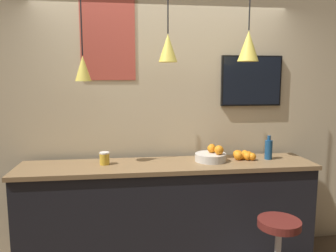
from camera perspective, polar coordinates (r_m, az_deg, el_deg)
name	(u,v)px	position (r m, az deg, el deg)	size (l,w,h in m)	color
back_wall	(163,112)	(3.34, -0.86, 2.42)	(8.00, 0.06, 2.90)	beige
service_counter	(168,215)	(3.21, 0.00, -15.27)	(2.72, 0.55, 1.01)	black
bar_stool	(278,252)	(2.90, 18.56, -20.06)	(0.43, 0.43, 0.70)	#B7B7BC
fruit_bowl	(211,156)	(3.15, 7.56, -5.13)	(0.30, 0.30, 0.16)	beige
orange_pile	(244,155)	(3.28, 13.10, -5.00)	(0.21, 0.20, 0.08)	orange
juice_bottle	(269,149)	(3.33, 17.11, -3.88)	(0.07, 0.07, 0.23)	navy
spread_jar	(105,158)	(3.05, -10.99, -5.55)	(0.09, 0.09, 0.11)	gold
pendant_lamp_left	(83,67)	(2.95, -14.60, 9.90)	(0.14, 0.14, 1.04)	black
pendant_lamp_middle	(168,47)	(2.96, -0.01, 13.52)	(0.17, 0.17, 0.87)	black
pendant_lamp_right	(248,46)	(3.15, 13.82, 13.43)	(0.19, 0.19, 0.86)	black
mounted_tv	(251,81)	(3.50, 14.32, 7.62)	(0.63, 0.04, 0.51)	black
wall_poster	(108,38)	(3.29, -10.45, 14.78)	(0.52, 0.01, 0.79)	#C64C3D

